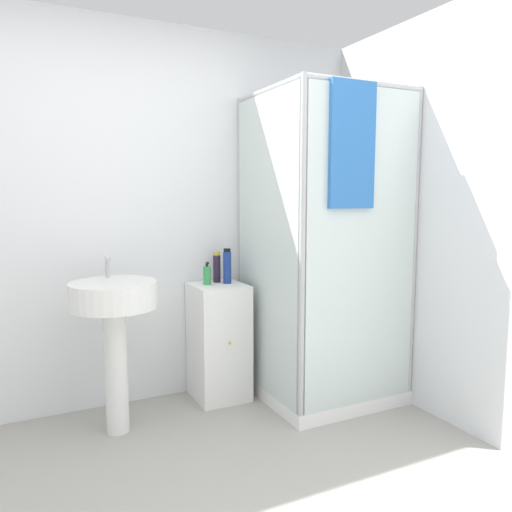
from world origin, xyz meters
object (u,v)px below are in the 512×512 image
Objects in this scene: soap_dispenser at (207,275)px; sink at (114,315)px; shampoo_bottle_tall_black at (217,268)px; shampoo_bottle_blue at (227,266)px.

sink is at bearing -160.45° from soap_dispenser.
shampoo_bottle_blue is (0.05, -0.07, 0.01)m from shampoo_bottle_tall_black.
soap_dispenser is (0.66, 0.23, 0.15)m from sink.
shampoo_bottle_tall_black is at bearing 21.21° from sink.
sink is at bearing -158.79° from shampoo_bottle_tall_black.
sink reaches higher than soap_dispenser.
shampoo_bottle_tall_black reaches higher than soap_dispenser.
shampoo_bottle_tall_black is at bearing 31.75° from soap_dispenser.
soap_dispenser is 0.12m from shampoo_bottle_tall_black.
shampoo_bottle_tall_black is (0.09, 0.06, 0.04)m from soap_dispenser.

